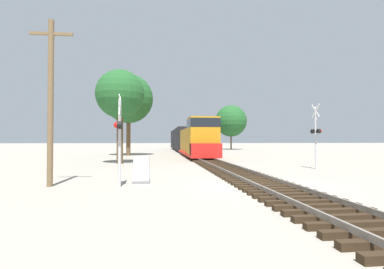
% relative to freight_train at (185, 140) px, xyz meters
% --- Properties ---
extents(ground_plane, '(400.00, 400.00, 0.00)m').
position_rel_freight_train_xyz_m(ground_plane, '(0.00, -37.21, -2.03)').
color(ground_plane, gray).
extents(rail_track_bed, '(2.60, 160.00, 0.31)m').
position_rel_freight_train_xyz_m(rail_track_bed, '(0.00, -37.21, -1.90)').
color(rail_track_bed, black).
rests_on(rail_track_bed, ground).
extents(freight_train, '(2.93, 45.09, 4.26)m').
position_rel_freight_train_xyz_m(freight_train, '(0.00, 0.00, 0.00)').
color(freight_train, '#B77A14').
rests_on(freight_train, ground).
extents(crossing_signal_near, '(0.38, 1.01, 3.88)m').
position_rel_freight_train_xyz_m(crossing_signal_near, '(-6.13, -36.87, 0.37)').
color(crossing_signal_near, '#B7B7BC').
rests_on(crossing_signal_near, ground).
extents(crossing_signal_far, '(0.37, 1.01, 4.47)m').
position_rel_freight_train_xyz_m(crossing_signal_far, '(6.34, -30.28, 0.46)').
color(crossing_signal_far, '#B7B7BC').
rests_on(crossing_signal_far, ground).
extents(relay_cabinet, '(0.78, 0.71, 1.23)m').
position_rel_freight_train_xyz_m(relay_cabinet, '(-5.24, -35.74, -1.43)').
color(relay_cabinet, slate).
rests_on(relay_cabinet, ground).
extents(utility_pole, '(1.80, 0.24, 7.16)m').
position_rel_freight_train_xyz_m(utility_pole, '(-9.07, -36.38, 1.72)').
color(utility_pole, brown).
rests_on(utility_pole, ground).
extents(tree_far_right, '(4.12, 4.12, 7.98)m').
position_rel_freight_train_xyz_m(tree_far_right, '(-7.70, -23.88, 3.82)').
color(tree_far_right, brown).
rests_on(tree_far_right, ground).
extents(tree_mid_background, '(6.37, 6.37, 10.59)m').
position_rel_freight_train_xyz_m(tree_mid_background, '(-8.31, -10.18, 5.34)').
color(tree_mid_background, brown).
rests_on(tree_mid_background, ground).
extents(tree_deep_background, '(6.77, 6.77, 9.54)m').
position_rel_freight_train_xyz_m(tree_deep_background, '(11.16, 13.11, 4.12)').
color(tree_deep_background, brown).
rests_on(tree_deep_background, ground).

